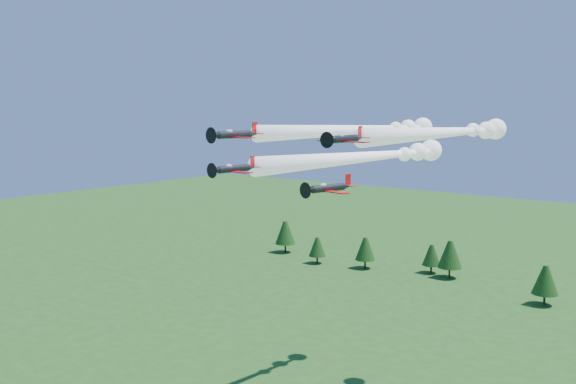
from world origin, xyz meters
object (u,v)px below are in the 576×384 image
Objects in this scene: plane_left at (365,130)px; plane_right at (451,132)px; plane_slot at (328,188)px; plane_lead at (373,156)px.

plane_left is 1.05× the size of plane_right.
plane_left is at bearing 120.61° from plane_slot.
plane_left reaches higher than plane_lead.
plane_slot is (-1.05, -10.67, -3.98)m from plane_lead.
plane_left is at bearing 132.34° from plane_lead.
plane_right is (17.05, -1.81, -0.01)m from plane_left.
plane_lead is 13.34m from plane_right.
plane_left reaches higher than plane_right.
plane_lead is 5.58× the size of plane_slot.
plane_slot is at bearing -65.19° from plane_left.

